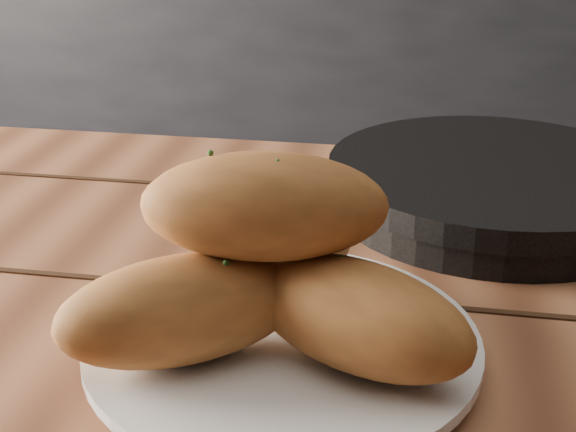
% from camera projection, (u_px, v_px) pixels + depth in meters
% --- Properties ---
extents(counter, '(2.80, 0.60, 0.90)m').
position_uv_depth(counter, '(393.00, 83.00, 2.39)').
color(counter, black).
rests_on(counter, ground).
extents(plate, '(0.25, 0.25, 0.02)m').
position_uv_depth(plate, '(283.00, 346.00, 0.50)').
color(plate, white).
rests_on(plate, table).
extents(bread_rolls, '(0.26, 0.23, 0.12)m').
position_uv_depth(bread_rolls, '(273.00, 270.00, 0.48)').
color(bread_rolls, '#BA6F33').
rests_on(bread_rolls, plate).
extents(skillet, '(0.42, 0.30, 0.05)m').
position_uv_depth(skillet, '(496.00, 185.00, 0.72)').
color(skillet, black).
rests_on(skillet, table).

